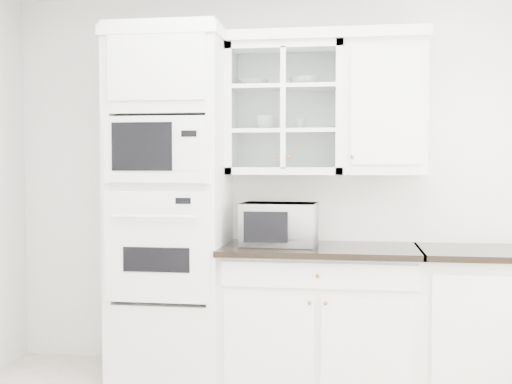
# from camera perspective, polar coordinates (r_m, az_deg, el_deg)

# --- Properties ---
(room_shell) EXTENTS (4.00, 3.50, 2.70)m
(room_shell) POSITION_cam_1_polar(r_m,az_deg,el_deg) (3.35, 0.18, 7.72)
(room_shell) COLOR white
(room_shell) RESTS_ON ground
(oven_column) EXTENTS (0.76, 0.68, 2.40)m
(oven_column) POSITION_cam_1_polar(r_m,az_deg,el_deg) (4.47, -7.59, -1.01)
(oven_column) COLOR white
(oven_column) RESTS_ON ground
(base_cabinet_run) EXTENTS (1.32, 0.67, 0.92)m
(base_cabinet_run) POSITION_cam_1_polar(r_m,az_deg,el_deg) (4.45, 5.69, -10.64)
(base_cabinet_run) COLOR white
(base_cabinet_run) RESTS_ON ground
(extra_base_cabinet) EXTENTS (0.72, 0.67, 0.92)m
(extra_base_cabinet) POSITION_cam_1_polar(r_m,az_deg,el_deg) (4.52, 18.70, -10.56)
(extra_base_cabinet) COLOR white
(extra_base_cabinet) RESTS_ON ground
(upper_cabinet_glass) EXTENTS (0.80, 0.33, 0.90)m
(upper_cabinet_glass) POSITION_cam_1_polar(r_m,az_deg,el_deg) (4.50, 2.64, 7.32)
(upper_cabinet_glass) COLOR white
(upper_cabinet_glass) RESTS_ON room_shell
(upper_cabinet_solid) EXTENTS (0.55, 0.33, 0.90)m
(upper_cabinet_solid) POSITION_cam_1_polar(r_m,az_deg,el_deg) (4.48, 11.33, 7.29)
(upper_cabinet_solid) COLOR white
(upper_cabinet_solid) RESTS_ON room_shell
(crown_molding) EXTENTS (2.14, 0.38, 0.07)m
(crown_molding) POSITION_cam_1_polar(r_m,az_deg,el_deg) (4.55, 1.27, 13.44)
(crown_molding) COLOR white
(crown_molding) RESTS_ON room_shell
(countertop_microwave) EXTENTS (0.52, 0.44, 0.29)m
(countertop_microwave) POSITION_cam_1_polar(r_m,az_deg,el_deg) (4.37, 2.12, -2.86)
(countertop_microwave) COLOR white
(countertop_microwave) RESTS_ON base_cabinet_run
(bowl_a) EXTENTS (0.21, 0.21, 0.05)m
(bowl_a) POSITION_cam_1_polar(r_m,az_deg,el_deg) (4.54, -0.20, 9.63)
(bowl_a) COLOR white
(bowl_a) RESTS_ON upper_cabinet_glass
(bowl_b) EXTENTS (0.22, 0.22, 0.06)m
(bowl_b) POSITION_cam_1_polar(r_m,az_deg,el_deg) (4.52, 4.22, 9.73)
(bowl_b) COLOR white
(bowl_b) RESTS_ON upper_cabinet_glass
(cup_a) EXTENTS (0.16, 0.16, 0.10)m
(cup_a) POSITION_cam_1_polar(r_m,az_deg,el_deg) (4.49, 0.82, 6.15)
(cup_a) COLOR white
(cup_a) RESTS_ON upper_cabinet_glass
(cup_b) EXTENTS (0.11, 0.11, 0.08)m
(cup_b) POSITION_cam_1_polar(r_m,az_deg,el_deg) (4.49, 3.88, 6.04)
(cup_b) COLOR white
(cup_b) RESTS_ON upper_cabinet_glass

